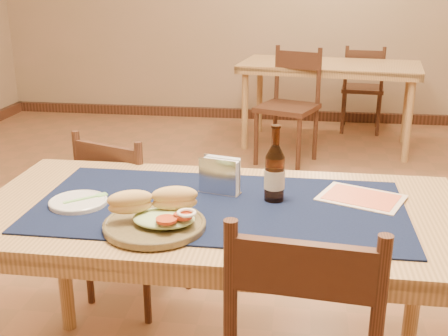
# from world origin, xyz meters

# --- Properties ---
(main_table) EXTENTS (1.60, 0.80, 0.75)m
(main_table) POSITION_xyz_m (0.00, -0.80, 0.67)
(main_table) COLOR tan
(main_table) RESTS_ON ground
(placemat) EXTENTS (1.20, 0.60, 0.01)m
(placemat) POSITION_xyz_m (0.00, -0.80, 0.75)
(placemat) COLOR #0D1532
(placemat) RESTS_ON main_table
(baseboard) EXTENTS (6.00, 7.00, 0.10)m
(baseboard) POSITION_xyz_m (0.00, 0.00, 0.05)
(baseboard) COLOR #49281A
(baseboard) RESTS_ON ground
(back_table) EXTENTS (1.62, 0.96, 0.75)m
(back_table) POSITION_xyz_m (0.48, 2.53, 0.67)
(back_table) COLOR tan
(back_table) RESTS_ON ground
(chair_main_far) EXTENTS (0.50, 0.50, 0.84)m
(chair_main_far) POSITION_xyz_m (-0.49, -0.22, 0.44)
(chair_main_far) COLOR #49281A
(chair_main_far) RESTS_ON ground
(chair_back_near) EXTENTS (0.56, 0.56, 0.93)m
(chair_back_near) POSITION_xyz_m (0.15, 2.03, 0.48)
(chair_back_near) COLOR #49281A
(chair_back_near) RESTS_ON ground
(chair_back_far) EXTENTS (0.43, 0.43, 0.85)m
(chair_back_far) POSITION_xyz_m (0.83, 3.09, 0.44)
(chair_back_far) COLOR #49281A
(chair_back_far) RESTS_ON ground
(sandwich_plate) EXTENTS (0.31, 0.31, 0.12)m
(sandwich_plate) POSITION_xyz_m (-0.16, -1.00, 0.79)
(sandwich_plate) COLOR brown
(sandwich_plate) RESTS_ON placemat
(side_plate) EXTENTS (0.19, 0.19, 0.02)m
(side_plate) POSITION_xyz_m (-0.46, -0.86, 0.76)
(side_plate) COLOR silver
(side_plate) RESTS_ON placemat
(fork) EXTENTS (0.12, 0.11, 0.00)m
(fork) POSITION_xyz_m (-0.43, -0.83, 0.77)
(fork) COLOR #81CC70
(fork) RESTS_ON side_plate
(beer_bottle) EXTENTS (0.07, 0.07, 0.26)m
(beer_bottle) POSITION_xyz_m (0.17, -0.73, 0.85)
(beer_bottle) COLOR #49230D
(beer_bottle) RESTS_ON placemat
(napkin_holder) EXTENTS (0.15, 0.09, 0.13)m
(napkin_holder) POSITION_xyz_m (-0.02, -0.69, 0.82)
(napkin_holder) COLOR silver
(napkin_holder) RESTS_ON placemat
(menu_card) EXTENTS (0.32, 0.28, 0.01)m
(menu_card) POSITION_xyz_m (0.47, -0.67, 0.76)
(menu_card) COLOR beige
(menu_card) RESTS_ON placemat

